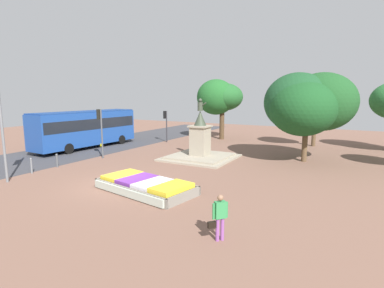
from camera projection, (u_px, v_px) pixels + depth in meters
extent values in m
plane|color=brown|center=(120.00, 185.00, 16.67)|extent=(73.00, 73.00, 0.00)
cube|color=#3D3D42|center=(8.00, 164.00, 21.75)|extent=(7.65, 63.88, 0.01)
cube|color=#38281C|center=(146.00, 187.00, 15.53)|extent=(5.44, 3.10, 0.42)
cube|color=gray|center=(128.00, 192.00, 14.62)|extent=(5.27, 1.01, 0.46)
cube|color=gray|center=(162.00, 182.00, 16.44)|extent=(5.27, 1.01, 0.46)
cube|color=gray|center=(114.00, 178.00, 17.14)|extent=(0.52, 2.44, 0.46)
cube|color=gray|center=(184.00, 197.00, 13.92)|extent=(0.52, 2.44, 0.46)
cube|color=yellow|center=(123.00, 175.00, 16.63)|extent=(1.57, 2.24, 0.19)
cube|color=#72339E|center=(138.00, 179.00, 15.87)|extent=(1.57, 2.24, 0.18)
cube|color=white|center=(154.00, 184.00, 15.11)|extent=(1.57, 2.24, 0.17)
cube|color=yellow|center=(172.00, 188.00, 14.34)|extent=(1.57, 2.24, 0.23)
cube|color=#B2BCAD|center=(127.00, 192.00, 14.58)|extent=(5.02, 1.06, 0.38)
cube|color=#9E937F|center=(200.00, 158.00, 23.53)|extent=(5.13, 5.13, 0.14)
cube|color=#9E9480|center=(200.00, 156.00, 23.51)|extent=(4.35, 4.35, 0.14)
cube|color=#9E937F|center=(200.00, 141.00, 23.32)|extent=(1.27, 1.27, 2.21)
cube|color=#9E937F|center=(200.00, 126.00, 23.13)|extent=(1.50, 1.50, 0.12)
cone|color=#384233|center=(200.00, 118.00, 23.03)|extent=(0.95, 0.95, 1.13)
cylinder|color=#384233|center=(200.00, 107.00, 22.89)|extent=(0.41, 0.41, 0.66)
sphere|color=#384233|center=(200.00, 100.00, 22.81)|extent=(0.29, 0.29, 0.29)
cylinder|color=#384233|center=(203.00, 105.00, 22.72)|extent=(0.58, 0.17, 0.41)
cylinder|color=#4C5156|center=(102.00, 134.00, 23.42)|extent=(0.12, 0.12, 3.85)
cube|color=black|center=(99.00, 114.00, 23.26)|extent=(0.26, 0.30, 0.80)
cylinder|color=#4B0808|center=(97.00, 111.00, 23.27)|extent=(0.04, 0.14, 0.14)
cylinder|color=#543E08|center=(98.00, 114.00, 23.31)|extent=(0.04, 0.14, 0.14)
cylinder|color=green|center=(98.00, 118.00, 23.35)|extent=(0.04, 0.14, 0.14)
cube|color=gold|center=(101.00, 145.00, 23.60)|extent=(0.11, 0.17, 0.20)
cylinder|color=#2D2D33|center=(167.00, 127.00, 31.61)|extent=(0.12, 0.12, 3.31)
cube|color=black|center=(165.00, 115.00, 31.48)|extent=(0.28, 0.31, 0.80)
cylinder|color=#4B0808|center=(164.00, 112.00, 31.49)|extent=(0.05, 0.14, 0.14)
cylinder|color=#543E08|center=(164.00, 115.00, 31.53)|extent=(0.05, 0.14, 0.14)
cylinder|color=green|center=(164.00, 117.00, 31.57)|extent=(0.05, 0.14, 0.14)
cylinder|color=slate|center=(2.00, 124.00, 16.60)|extent=(0.14, 0.14, 6.66)
cube|color=#1E4799|center=(86.00, 128.00, 28.14)|extent=(2.91, 10.48, 3.02)
cube|color=black|center=(86.00, 123.00, 28.06)|extent=(2.92, 10.17, 0.97)
cube|color=navy|center=(85.00, 112.00, 27.89)|extent=(2.85, 10.27, 0.10)
cylinder|color=black|center=(106.00, 138.00, 31.78)|extent=(0.32, 0.91, 0.90)
cylinder|color=black|center=(121.00, 140.00, 30.62)|extent=(0.32, 0.91, 0.90)
cylinder|color=black|center=(52.00, 146.00, 26.54)|extent=(0.32, 0.91, 0.90)
cylinder|color=black|center=(68.00, 149.00, 25.38)|extent=(0.32, 0.91, 0.90)
cylinder|color=#8C4C99|center=(222.00, 229.00, 10.21)|extent=(0.13, 0.13, 0.81)
cylinder|color=#8C4C99|center=(217.00, 230.00, 10.15)|extent=(0.13, 0.13, 0.81)
cube|color=#338C4C|center=(220.00, 210.00, 10.07)|extent=(0.42, 0.43, 0.58)
cylinder|color=#338C4C|center=(227.00, 210.00, 10.15)|extent=(0.09, 0.09, 0.55)
cylinder|color=#338C4C|center=(214.00, 211.00, 10.00)|extent=(0.09, 0.09, 0.55)
sphere|color=#8C664C|center=(220.00, 198.00, 10.00)|extent=(0.21, 0.21, 0.21)
cube|color=black|center=(212.00, 225.00, 10.05)|extent=(0.28, 0.29, 0.22)
cylinder|color=slate|center=(31.00, 166.00, 18.98)|extent=(0.12, 0.12, 0.91)
sphere|color=slate|center=(31.00, 159.00, 18.90)|extent=(0.13, 0.13, 0.13)
cylinder|color=#4C5156|center=(57.00, 161.00, 20.64)|extent=(0.15, 0.15, 0.83)
sphere|color=#4C5156|center=(57.00, 155.00, 20.57)|extent=(0.16, 0.16, 0.16)
cylinder|color=brown|center=(314.00, 130.00, 29.14)|extent=(0.39, 0.39, 3.08)
ellipsoid|color=#225828|center=(310.00, 101.00, 28.35)|extent=(3.39, 3.72, 2.98)
ellipsoid|color=#225F27|center=(316.00, 101.00, 28.08)|extent=(3.23, 2.81, 3.01)
ellipsoid|color=#235E2B|center=(310.00, 99.00, 29.00)|extent=(2.74, 2.55, 2.48)
cylinder|color=#4C3823|center=(222.00, 124.00, 33.79)|extent=(0.53, 0.53, 3.46)
ellipsoid|color=#225B28|center=(225.00, 97.00, 33.62)|extent=(3.99, 4.33, 3.04)
ellipsoid|color=#205D26|center=(216.00, 97.00, 33.54)|extent=(4.31, 4.10, 3.94)
cylinder|color=brown|center=(305.00, 144.00, 22.33)|extent=(0.39, 0.39, 2.69)
ellipsoid|color=#1B4925|center=(298.00, 102.00, 22.22)|extent=(4.91, 4.92, 4.37)
ellipsoid|color=#1D4D22|center=(322.00, 102.00, 22.11)|extent=(4.99, 4.37, 4.30)
ellipsoid|color=#194A20|center=(303.00, 108.00, 21.46)|extent=(4.74, 5.16, 3.99)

